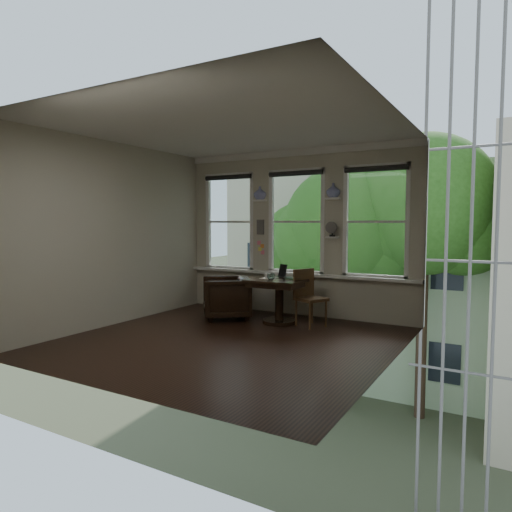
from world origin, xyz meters
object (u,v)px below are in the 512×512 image
Objects in this scene: table at (279,301)px; side_chair_right at (311,298)px; mug at (267,276)px; armchair_left at (226,298)px; laptop at (289,279)px.

side_chair_right is at bearing 4.54° from table.
armchair_left is at bearing -177.84° from mug.
armchair_left is (-0.98, -0.13, -0.01)m from table.
table is at bearing 59.55° from armchair_left.
laptop is 0.37m from mug.
laptop is 3.30× the size of mug.
mug is at bearing 53.97° from armchair_left.
side_chair_right is (0.56, 0.04, 0.09)m from table.
armchair_left is 2.27× the size of laptop.
mug reaches higher than table.
side_chair_right reaches higher than mug.
mug is (-0.35, -0.11, 0.04)m from laptop.
mug is at bearing 127.36° from side_chair_right.
table reaches higher than armchair_left.
table is at bearing -158.91° from laptop.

